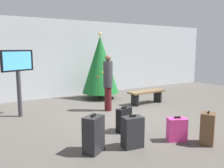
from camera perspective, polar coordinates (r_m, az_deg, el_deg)
name	(u,v)px	position (r m, az deg, el deg)	size (l,w,h in m)	color
ground_plane	(116,115)	(7.31, 1.08, -7.43)	(16.00, 16.00, 0.00)	#514C47
back_wall	(69,58)	(10.30, -10.27, 6.05)	(16.00, 0.20, 3.17)	#B7BCC1
holiday_tree	(100,64)	(9.53, -2.82, 4.69)	(1.46, 1.46, 2.62)	#4C3319
flight_info_kiosk	(18,69)	(7.43, -21.57, 3.25)	(0.96, 0.48, 1.97)	#333338
waiting_bench	(147,94)	(8.78, 8.29, -2.40)	(1.44, 0.44, 0.48)	brown
traveller_0	(108,81)	(7.64, -0.97, 0.63)	(0.39, 0.39, 1.80)	#4C1419
suitcase_0	(208,128)	(5.50, 21.87, -9.83)	(0.41, 0.40, 0.71)	brown
suitcase_1	(132,132)	(4.98, 4.91, -11.36)	(0.44, 0.33, 0.68)	#232326
suitcase_2	(94,134)	(4.74, -4.43, -11.90)	(0.49, 0.45, 0.76)	#232326
suitcase_3	(177,129)	(5.50, 15.24, -10.43)	(0.47, 0.39, 0.55)	#E5388C
suitcase_4	(124,120)	(5.87, 2.88, -8.52)	(0.46, 0.28, 0.63)	black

